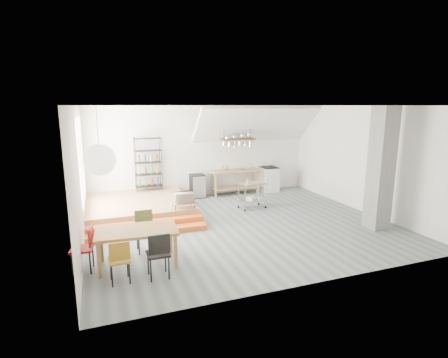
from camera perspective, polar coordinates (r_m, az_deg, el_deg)
name	(u,v)px	position (r m, az deg, el deg)	size (l,w,h in m)	color
floor	(240,224)	(9.72, 2.68, -7.35)	(8.00, 8.00, 0.00)	#566163
wall_back	(203,151)	(12.58, -3.45, 4.55)	(8.00, 0.04, 3.20)	silver
wall_left	(79,177)	(8.61, -22.58, 0.27)	(0.04, 7.00, 3.20)	silver
wall_right	(362,159)	(11.46, 21.56, 3.03)	(0.04, 7.00, 3.20)	silver
ceiling	(242,106)	(9.18, 2.88, 11.88)	(8.00, 7.00, 0.02)	white
slope_ceiling	(256,124)	(12.58, 5.28, 8.87)	(4.40, 1.80, 0.15)	white
window_pane	(81,159)	(10.06, -22.25, 3.00)	(0.02, 2.50, 2.20)	white
platform	(139,207)	(10.92, -13.73, -4.40)	(3.00, 3.00, 0.40)	#A37F51
step_lower	(148,232)	(9.12, -12.25, -8.47)	(3.00, 0.35, 0.13)	#DD5D1A
step_upper	(146,225)	(9.43, -12.57, -7.39)	(3.00, 0.35, 0.27)	#DD5D1A
concrete_column	(381,169)	(9.91, 24.24, 1.54)	(0.50, 0.50, 3.20)	slate
kitchen_counter	(235,178)	(12.77, 1.79, 0.25)	(1.80, 0.60, 0.91)	#A37F51
stove	(269,179)	(13.38, 7.35, 0.05)	(0.60, 0.60, 1.18)	white
pot_rack	(238,141)	(12.37, 2.35, 6.19)	(1.20, 0.50, 1.43)	#402C19
wire_shelving	(148,163)	(11.90, -12.27, 2.56)	(0.88, 0.38, 1.80)	black
microwave_shelf	(184,203)	(9.82, -6.58, -3.87)	(0.60, 0.40, 0.16)	#A37F51
paper_lantern	(100,160)	(6.97, -19.62, 2.97)	(0.60, 0.60, 0.60)	white
dining_table	(137,233)	(7.33, -14.06, -8.58)	(1.66, 1.01, 0.76)	olive
chair_mustard	(119,258)	(6.73, -16.70, -12.26)	(0.40, 0.40, 0.84)	#9D6D1A
chair_black	(158,251)	(6.73, -10.65, -11.56)	(0.42, 0.42, 0.91)	black
chair_olive	(145,227)	(8.07, -12.84, -7.65)	(0.41, 0.41, 0.91)	olive
chair_red	(86,245)	(7.42, -21.67, -9.99)	(0.47, 0.47, 0.90)	#AB1918
rolling_cart	(252,192)	(11.06, 4.64, -2.14)	(0.88, 0.56, 0.81)	silver
mini_fridge	(198,186)	(12.42, -4.34, -1.13)	(0.49, 0.49, 0.82)	black
microwave	(184,197)	(9.78, -6.60, -2.97)	(0.51, 0.34, 0.28)	beige
bowl	(243,169)	(12.77, 3.05, 1.65)	(0.21, 0.21, 0.05)	silver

